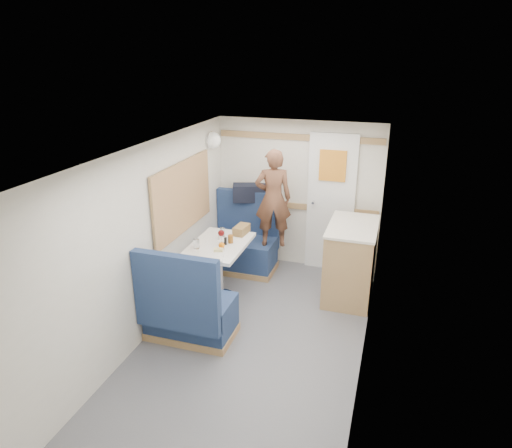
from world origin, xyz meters
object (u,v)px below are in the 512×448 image
(tray, at_px, (211,255))
(wine_glass, at_px, (221,234))
(bread_loaf, at_px, (241,230))
(dinette_table, at_px, (219,256))
(duffel_bag, at_px, (251,193))
(cheese_block, at_px, (218,250))
(person, at_px, (273,198))
(tumbler_left, at_px, (196,244))
(beer_glass, at_px, (231,239))
(dome_light, at_px, (213,140))
(galley_counter, at_px, (350,260))
(tumbler_mid, at_px, (222,232))
(pepper_grinder, at_px, (225,241))
(bench_far, at_px, (243,248))
(bench_near, at_px, (188,313))
(salt_grinder, at_px, (219,236))
(orange_fruit, at_px, (222,245))

(tray, xyz_separation_m, wine_glass, (-0.01, 0.35, 0.11))
(bread_loaf, bearing_deg, dinette_table, -111.83)
(duffel_bag, xyz_separation_m, cheese_block, (0.07, -1.36, -0.26))
(person, height_order, tumbler_left, person)
(duffel_bag, height_order, beer_glass, duffel_bag)
(dome_light, distance_m, galley_counter, 2.28)
(tumbler_mid, bearing_deg, pepper_grinder, -60.59)
(bench_far, height_order, pepper_grinder, bench_far)
(bench_near, relative_size, wine_glass, 6.25)
(person, bearing_deg, tumbler_mid, 30.55)
(duffel_bag, relative_size, tray, 1.27)
(person, xyz_separation_m, tumbler_mid, (-0.48, -0.54, -0.31))
(bench_far, bearing_deg, person, -12.87)
(cheese_block, distance_m, salt_grinder, 0.38)
(person, relative_size, tumbler_mid, 12.26)
(orange_fruit, distance_m, beer_glass, 0.22)
(orange_fruit, xyz_separation_m, wine_glass, (-0.07, 0.16, 0.07))
(bench_near, xyz_separation_m, beer_glass, (0.12, 0.93, 0.47))
(dinette_table, relative_size, dome_light, 4.60)
(dinette_table, distance_m, salt_grinder, 0.23)
(pepper_grinder, bearing_deg, tray, -98.07)
(cheese_block, bearing_deg, wine_glass, 104.07)
(bench_far, distance_m, cheese_block, 1.19)
(wine_glass, height_order, tumbler_mid, wine_glass)
(tumbler_mid, bearing_deg, bench_far, 86.24)
(dome_light, xyz_separation_m, wine_glass, (0.42, -0.83, -0.91))
(duffel_bag, xyz_separation_m, beer_glass, (0.10, -1.05, -0.25))
(galley_counter, xyz_separation_m, orange_fruit, (-1.37, -0.70, 0.31))
(bench_near, relative_size, bread_loaf, 4.23)
(duffel_bag, relative_size, tumbler_left, 4.27)
(duffel_bag, bearing_deg, dinette_table, -109.13)
(tray, relative_size, cheese_block, 3.86)
(tumbler_left, xyz_separation_m, salt_grinder, (0.15, 0.31, -0.01))
(salt_grinder, bearing_deg, galley_counter, 16.01)
(tumbler_mid, bearing_deg, bread_loaf, 37.75)
(orange_fruit, relative_size, salt_grinder, 0.85)
(dinette_table, distance_m, person, 1.02)
(dome_light, bearing_deg, bread_loaf, -41.32)
(galley_counter, bearing_deg, cheese_block, -150.25)
(tray, height_order, tumbler_mid, tumbler_mid)
(bench_far, height_order, tumbler_mid, bench_far)
(galley_counter, bearing_deg, dinette_table, -159.46)
(beer_glass, bearing_deg, bench_far, 98.77)
(cheese_block, relative_size, tumbler_mid, 0.94)
(duffel_bag, distance_m, pepper_grinder, 1.15)
(dome_light, xyz_separation_m, galley_counter, (1.86, -0.30, -1.28))
(bench_far, distance_m, salt_grinder, 0.88)
(orange_fruit, bearing_deg, salt_grinder, 116.92)
(bench_near, xyz_separation_m, galley_counter, (1.47, 1.41, 0.17))
(beer_glass, xyz_separation_m, pepper_grinder, (-0.04, -0.07, -0.00))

